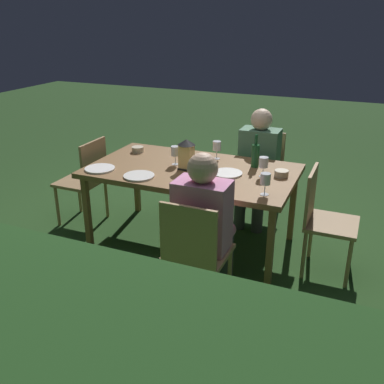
{
  "coord_description": "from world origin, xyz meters",
  "views": [
    {
      "loc": [
        -1.4,
        3.31,
        2.0
      ],
      "look_at": [
        0.0,
        0.0,
        0.52
      ],
      "focal_mm": 40.78,
      "sensor_mm": 36.0,
      "label": 1
    }
  ],
  "objects_px": {
    "chair_head_near": "(323,217)",
    "green_bottle_on_table": "(255,155)",
    "chair_side_left_a": "(262,170)",
    "person_in_pink": "(205,220)",
    "wine_glass_a": "(192,172)",
    "plate_a": "(227,173)",
    "plate_c": "(139,176)",
    "wine_glass_c": "(217,147)",
    "dining_table": "(192,174)",
    "bowl_bread": "(138,149)",
    "chair_head_far": "(86,178)",
    "wine_glass_b": "(264,163)",
    "wine_glass_e": "(265,180)",
    "chair_side_right_a": "(195,251)",
    "person_in_green": "(257,162)",
    "bowl_olives": "(281,173)",
    "wine_glass_d": "(175,152)",
    "plate_b": "(100,169)",
    "lantern_centerpiece": "(186,152)"
  },
  "relations": [
    {
      "from": "wine_glass_b",
      "to": "wine_glass_e",
      "type": "relative_size",
      "value": 1.0
    },
    {
      "from": "chair_side_right_a",
      "to": "wine_glass_a",
      "type": "relative_size",
      "value": 5.15
    },
    {
      "from": "green_bottle_on_table",
      "to": "plate_c",
      "type": "distance_m",
      "value": 1.03
    },
    {
      "from": "plate_a",
      "to": "bowl_bread",
      "type": "distance_m",
      "value": 1.04
    },
    {
      "from": "chair_head_far",
      "to": "person_in_pink",
      "type": "relative_size",
      "value": 0.76
    },
    {
      "from": "chair_head_near",
      "to": "person_in_green",
      "type": "xyz_separation_m",
      "value": [
        0.74,
        -0.71,
        0.15
      ]
    },
    {
      "from": "chair_side_left_a",
      "to": "bowl_bread",
      "type": "bearing_deg",
      "value": 31.33
    },
    {
      "from": "chair_side_right_a",
      "to": "plate_a",
      "type": "height_order",
      "value": "chair_side_right_a"
    },
    {
      "from": "chair_head_far",
      "to": "chair_side_left_a",
      "type": "xyz_separation_m",
      "value": [
        -1.55,
        -0.9,
        0.0
      ]
    },
    {
      "from": "dining_table",
      "to": "plate_a",
      "type": "distance_m",
      "value": 0.33
    },
    {
      "from": "wine_glass_e",
      "to": "green_bottle_on_table",
      "type": "bearing_deg",
      "value": -68.15
    },
    {
      "from": "chair_head_far",
      "to": "bowl_bread",
      "type": "height_order",
      "value": "chair_head_far"
    },
    {
      "from": "chair_head_near",
      "to": "person_in_pink",
      "type": "relative_size",
      "value": 0.76
    },
    {
      "from": "wine_glass_c",
      "to": "bowl_bread",
      "type": "relative_size",
      "value": 1.47
    },
    {
      "from": "person_in_green",
      "to": "wine_glass_a",
      "type": "xyz_separation_m",
      "value": [
        0.24,
        1.09,
        0.22
      ]
    },
    {
      "from": "wine_glass_a",
      "to": "bowl_bread",
      "type": "relative_size",
      "value": 1.47
    },
    {
      "from": "chair_side_left_a",
      "to": "lantern_centerpiece",
      "type": "relative_size",
      "value": 3.28
    },
    {
      "from": "chair_head_near",
      "to": "person_in_pink",
      "type": "xyz_separation_m",
      "value": [
        0.74,
        0.71,
        0.15
      ]
    },
    {
      "from": "chair_head_near",
      "to": "chair_side_right_a",
      "type": "relative_size",
      "value": 1.0
    },
    {
      "from": "chair_head_near",
      "to": "green_bottle_on_table",
      "type": "relative_size",
      "value": 3.0
    },
    {
      "from": "wine_glass_a",
      "to": "plate_a",
      "type": "distance_m",
      "value": 0.42
    },
    {
      "from": "wine_glass_c",
      "to": "lantern_centerpiece",
      "type": "bearing_deg",
      "value": 68.09
    },
    {
      "from": "person_in_green",
      "to": "person_in_pink",
      "type": "height_order",
      "value": "same"
    },
    {
      "from": "wine_glass_a",
      "to": "wine_glass_c",
      "type": "relative_size",
      "value": 1.0
    },
    {
      "from": "person_in_pink",
      "to": "plate_a",
      "type": "xyz_separation_m",
      "value": [
        0.07,
        -0.69,
        0.11
      ]
    },
    {
      "from": "wine_glass_e",
      "to": "plate_a",
      "type": "xyz_separation_m",
      "value": [
        0.4,
        -0.32,
        -0.11
      ]
    },
    {
      "from": "person_in_green",
      "to": "bowl_olives",
      "type": "height_order",
      "value": "person_in_green"
    },
    {
      "from": "chair_head_far",
      "to": "chair_side_right_a",
      "type": "relative_size",
      "value": 1.0
    },
    {
      "from": "chair_head_near",
      "to": "chair_side_left_a",
      "type": "xyz_separation_m",
      "value": [
        0.74,
        -0.9,
        0.0
      ]
    },
    {
      "from": "chair_side_right_a",
      "to": "green_bottle_on_table",
      "type": "height_order",
      "value": "green_bottle_on_table"
    },
    {
      "from": "wine_glass_c",
      "to": "chair_side_left_a",
      "type": "bearing_deg",
      "value": -118.02
    },
    {
      "from": "wine_glass_c",
      "to": "wine_glass_e",
      "type": "height_order",
      "value": "same"
    },
    {
      "from": "chair_side_right_a",
      "to": "green_bottle_on_table",
      "type": "bearing_deg",
      "value": -94.33
    },
    {
      "from": "dining_table",
      "to": "wine_glass_d",
      "type": "distance_m",
      "value": 0.25
    },
    {
      "from": "chair_head_near",
      "to": "wine_glass_a",
      "type": "bearing_deg",
      "value": 21.19
    },
    {
      "from": "plate_b",
      "to": "plate_c",
      "type": "height_order",
      "value": "same"
    },
    {
      "from": "dining_table",
      "to": "wine_glass_c",
      "type": "bearing_deg",
      "value": -106.91
    },
    {
      "from": "dining_table",
      "to": "plate_c",
      "type": "distance_m",
      "value": 0.49
    },
    {
      "from": "person_in_green",
      "to": "plate_b",
      "type": "distance_m",
      "value": 1.54
    },
    {
      "from": "wine_glass_c",
      "to": "wine_glass_d",
      "type": "relative_size",
      "value": 1.0
    },
    {
      "from": "wine_glass_c",
      "to": "plate_c",
      "type": "height_order",
      "value": "wine_glass_c"
    },
    {
      "from": "person_in_pink",
      "to": "wine_glass_a",
      "type": "xyz_separation_m",
      "value": [
        0.24,
        -0.33,
        0.22
      ]
    },
    {
      "from": "dining_table",
      "to": "bowl_bread",
      "type": "xyz_separation_m",
      "value": [
        0.68,
        -0.24,
        0.08
      ]
    },
    {
      "from": "chair_side_left_a",
      "to": "person_in_pink",
      "type": "distance_m",
      "value": 1.62
    },
    {
      "from": "chair_head_near",
      "to": "wine_glass_a",
      "type": "xyz_separation_m",
      "value": [
        0.98,
        0.38,
        0.37
      ]
    },
    {
      "from": "person_in_pink",
      "to": "wine_glass_e",
      "type": "distance_m",
      "value": 0.54
    },
    {
      "from": "chair_head_near",
      "to": "green_bottle_on_table",
      "type": "xyz_separation_m",
      "value": [
        0.65,
        -0.26,
        0.36
      ]
    },
    {
      "from": "bowl_bread",
      "to": "person_in_pink",
      "type": "bearing_deg",
      "value": 138.65
    },
    {
      "from": "chair_side_right_a",
      "to": "bowl_olives",
      "type": "xyz_separation_m",
      "value": [
        -0.36,
        -1.01,
        0.28
      ]
    },
    {
      "from": "chair_head_near",
      "to": "wine_glass_b",
      "type": "height_order",
      "value": "wine_glass_b"
    }
  ]
}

